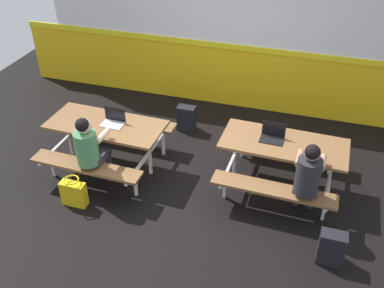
# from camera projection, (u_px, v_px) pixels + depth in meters

# --- Properties ---
(ground_plane) EXTENTS (10.00, 10.00, 0.02)m
(ground_plane) POSITION_uv_depth(u_px,v_px,m) (190.00, 179.00, 6.39)
(ground_plane) COLOR black
(accent_backdrop) EXTENTS (8.00, 0.14, 2.60)m
(accent_backdrop) POSITION_uv_depth(u_px,v_px,m) (230.00, 40.00, 7.52)
(accent_backdrop) COLOR yellow
(accent_backdrop) RESTS_ON ground
(picnic_table_left) EXTENTS (1.71, 1.60, 0.74)m
(picnic_table_left) POSITION_uv_depth(u_px,v_px,m) (107.00, 133.00, 6.33)
(picnic_table_left) COLOR brown
(picnic_table_left) RESTS_ON ground
(picnic_table_right) EXTENTS (1.71, 1.60, 0.74)m
(picnic_table_right) POSITION_uv_depth(u_px,v_px,m) (283.00, 153.00, 5.93)
(picnic_table_right) COLOR brown
(picnic_table_right) RESTS_ON ground
(student_nearer) EXTENTS (0.37, 0.53, 1.21)m
(student_nearer) POSITION_uv_depth(u_px,v_px,m) (90.00, 147.00, 5.80)
(student_nearer) COLOR #2D2D38
(student_nearer) RESTS_ON ground
(student_further) EXTENTS (0.37, 0.53, 1.21)m
(student_further) POSITION_uv_depth(u_px,v_px,m) (308.00, 175.00, 5.32)
(student_further) COLOR #2D2D38
(student_further) RESTS_ON ground
(laptop_silver) EXTENTS (0.33, 0.23, 0.22)m
(laptop_silver) POSITION_uv_depth(u_px,v_px,m) (113.00, 121.00, 6.21)
(laptop_silver) COLOR silver
(laptop_silver) RESTS_ON picnic_table_left
(laptop_dark) EXTENTS (0.33, 0.23, 0.22)m
(laptop_dark) POSITION_uv_depth(u_px,v_px,m) (272.00, 136.00, 5.89)
(laptop_dark) COLOR black
(laptop_dark) RESTS_ON picnic_table_right
(backpack_dark) EXTENTS (0.30, 0.22, 0.44)m
(backpack_dark) POSITION_uv_depth(u_px,v_px,m) (186.00, 118.00, 7.36)
(backpack_dark) COLOR black
(backpack_dark) RESTS_ON ground
(tote_bag_bright) EXTENTS (0.34, 0.21, 0.43)m
(tote_bag_bright) POSITION_uv_depth(u_px,v_px,m) (74.00, 193.00, 5.82)
(tote_bag_bright) COLOR yellow
(tote_bag_bright) RESTS_ON ground
(satchel_spare) EXTENTS (0.30, 0.22, 0.44)m
(satchel_spare) POSITION_uv_depth(u_px,v_px,m) (331.00, 248.00, 5.01)
(satchel_spare) COLOR black
(satchel_spare) RESTS_ON ground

